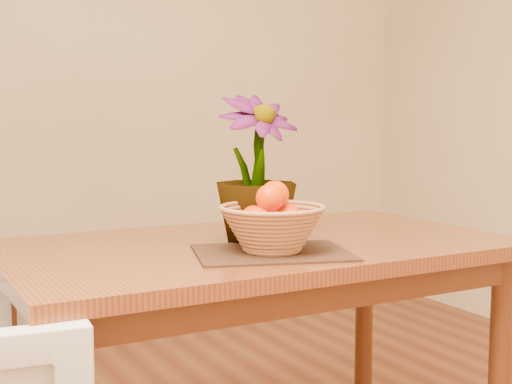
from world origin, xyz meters
TOP-DOWN VIEW (x-y plane):
  - wall_back at (0.00, 2.25)m, footprint 4.00×0.02m
  - table at (0.00, 0.30)m, footprint 1.40×0.80m
  - placemat at (-0.05, 0.13)m, footprint 0.46×0.39m
  - wicker_basket at (-0.05, 0.13)m, footprint 0.27×0.27m
  - orange_pile at (-0.05, 0.13)m, footprint 0.19×0.18m
  - potted_plant at (-0.01, 0.30)m, footprint 0.26×0.26m

SIDE VIEW (x-z plane):
  - table at x=0.00m, z-range 0.29..1.04m
  - placemat at x=-0.05m, z-range 0.75..0.76m
  - wicker_basket at x=-0.05m, z-range 0.75..0.87m
  - orange_pile at x=-0.05m, z-range 0.79..0.92m
  - potted_plant at x=-0.01m, z-range 0.75..1.16m
  - wall_back at x=0.00m, z-range 0.00..2.70m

